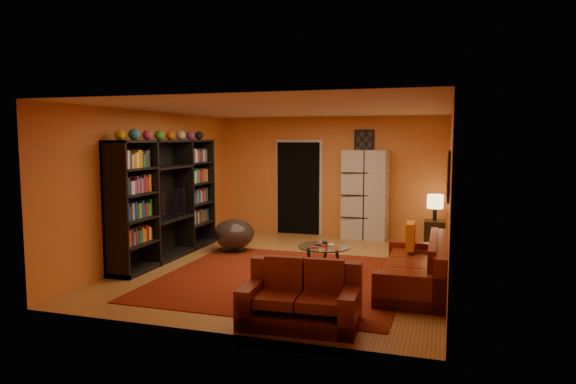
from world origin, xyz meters
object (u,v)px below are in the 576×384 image
(table_lamp, at_px, (435,202))
(loveseat, at_px, (302,298))
(sofa, at_px, (420,269))
(storage_cabinet, at_px, (365,195))
(tv, at_px, (167,204))
(side_table, at_px, (434,233))
(coffee_table, at_px, (324,249))
(bowl_chair, at_px, (234,234))
(entertainment_unit, at_px, (167,199))

(table_lamp, bearing_deg, loveseat, -105.36)
(sofa, relative_size, storage_cabinet, 1.17)
(tv, height_order, sofa, tv)
(side_table, bearing_deg, coffee_table, -121.22)
(coffee_table, height_order, table_lamp, table_lamp)
(sofa, xyz_separation_m, side_table, (0.11, 3.12, -0.03))
(storage_cabinet, relative_size, bowl_chair, 2.49)
(tv, xyz_separation_m, bowl_chair, (0.88, 0.92, -0.65))
(bowl_chair, bearing_deg, coffee_table, -26.88)
(entertainment_unit, relative_size, side_table, 6.00)
(tv, height_order, bowl_chair, tv)
(coffee_table, bearing_deg, bowl_chair, 153.12)
(sofa, bearing_deg, side_table, 87.69)
(sofa, height_order, loveseat, same)
(loveseat, distance_m, storage_cabinet, 5.26)
(bowl_chair, bearing_deg, loveseat, -55.41)
(tv, xyz_separation_m, side_table, (4.47, 2.58, -0.72))
(side_table, bearing_deg, table_lamp, -90.00)
(sofa, distance_m, table_lamp, 3.18)
(tv, bearing_deg, loveseat, -126.87)
(sofa, bearing_deg, entertainment_unit, 171.75)
(entertainment_unit, height_order, storage_cabinet, entertainment_unit)
(tv, xyz_separation_m, loveseat, (3.12, -2.34, -0.69))
(loveseat, xyz_separation_m, coffee_table, (-0.27, 2.25, 0.09))
(sofa, xyz_separation_m, table_lamp, (0.11, 3.12, 0.59))
(loveseat, bearing_deg, sofa, -37.83)
(coffee_table, relative_size, storage_cabinet, 0.44)
(tv, relative_size, loveseat, 0.65)
(tv, height_order, side_table, tv)
(storage_cabinet, distance_m, table_lamp, 1.47)
(table_lamp, bearing_deg, tv, -150.00)
(entertainment_unit, relative_size, table_lamp, 5.76)
(storage_cabinet, height_order, bowl_chair, storage_cabinet)
(entertainment_unit, xyz_separation_m, sofa, (4.41, -0.62, -0.77))
(coffee_table, xyz_separation_m, bowl_chair, (-1.98, 1.00, -0.05))
(sofa, distance_m, bowl_chair, 3.78)
(sofa, bearing_deg, table_lamp, 87.69)
(sofa, bearing_deg, loveseat, -124.77)
(loveseat, bearing_deg, bowl_chair, 31.28)
(loveseat, distance_m, bowl_chair, 3.96)
(entertainment_unit, relative_size, sofa, 1.36)
(loveseat, relative_size, table_lamp, 2.63)
(coffee_table, height_order, side_table, side_table)
(coffee_table, height_order, storage_cabinet, storage_cabinet)
(entertainment_unit, bearing_deg, loveseat, -37.38)
(loveseat, height_order, coffee_table, loveseat)
(coffee_table, bearing_deg, entertainment_unit, 176.68)
(tv, height_order, loveseat, tv)
(sofa, height_order, bowl_chair, sofa)
(bowl_chair, height_order, side_table, bowl_chair)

